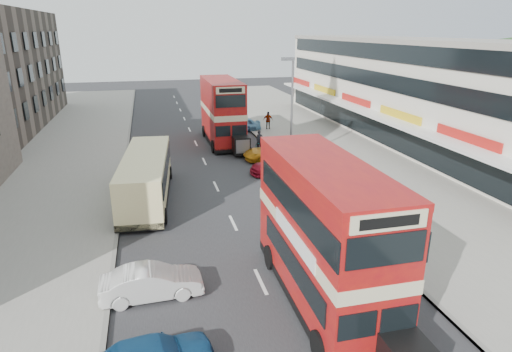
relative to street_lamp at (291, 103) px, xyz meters
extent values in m
plane|color=#28282B|center=(-6.52, -18.00, -4.78)|extent=(160.00, 160.00, 0.00)
cube|color=#28282B|center=(-6.52, 2.00, -4.78)|extent=(12.00, 90.00, 0.01)
cube|color=gray|center=(5.48, 2.00, -4.71)|extent=(12.00, 90.00, 0.15)
cube|color=gray|center=(-18.52, 2.00, -4.71)|extent=(12.00, 90.00, 0.15)
cube|color=gray|center=(-12.62, 2.00, -4.71)|extent=(0.20, 90.00, 0.16)
cube|color=gray|center=(-0.42, 2.00, -4.71)|extent=(0.20, 90.00, 0.16)
cube|color=beige|center=(13.48, 4.00, -0.28)|extent=(8.00, 46.00, 9.00)
cube|color=black|center=(9.43, 4.00, -3.18)|extent=(0.10, 44.00, 2.40)
cube|color=gray|center=(13.48, 4.00, 4.32)|extent=(8.20, 46.20, 0.40)
cube|color=white|center=(8.58, 4.00, -1.78)|extent=(1.80, 44.00, 0.20)
cylinder|color=slate|center=(0.08, 0.00, -0.78)|extent=(0.16, 0.16, 8.00)
cube|color=slate|center=(-0.32, 0.00, 3.22)|extent=(1.00, 0.20, 0.25)
cube|color=black|center=(-4.54, -17.68, -4.41)|extent=(2.71, 8.54, 0.37)
cube|color=maroon|center=(-4.54, -17.68, -3.13)|extent=(2.69, 8.54, 2.35)
cube|color=beige|center=(-4.54, -17.68, -1.80)|extent=(2.73, 8.58, 0.48)
cube|color=maroon|center=(-4.54, -17.68, -0.52)|extent=(2.69, 8.54, 2.24)
cube|color=maroon|center=(-4.54, -17.68, 0.69)|extent=(2.71, 8.56, 0.27)
cube|color=black|center=(-4.03, 7.70, -4.40)|extent=(2.80, 8.85, 0.39)
cube|color=maroon|center=(-4.03, 7.70, -3.07)|extent=(2.78, 8.85, 2.43)
cube|color=beige|center=(-4.03, 7.70, -1.69)|extent=(2.82, 8.89, 0.50)
cube|color=maroon|center=(-4.03, 7.70, -0.36)|extent=(2.78, 8.85, 2.32)
cube|color=maroon|center=(-4.03, 7.70, 0.88)|extent=(2.80, 8.87, 0.28)
cube|color=black|center=(-3.35, 2.61, -3.79)|extent=(1.33, 1.33, 1.44)
cube|color=black|center=(-11.01, -5.30, -4.39)|extent=(3.44, 10.18, 0.40)
cube|color=beige|center=(-11.01, -5.30, -3.24)|extent=(3.42, 10.18, 2.60)
imported|color=silver|center=(-10.95, -16.00, -4.13)|extent=(3.99, 1.48, 1.31)
imported|color=#A51026|center=(-1.54, -2.29, -4.14)|extent=(4.58, 2.17, 1.29)
imported|color=orange|center=(-1.11, 1.14, -4.13)|extent=(4.85, 2.53, 1.30)
imported|color=#63A1C7|center=(-1.43, 11.89, -4.08)|extent=(4.23, 1.88, 1.41)
imported|color=gray|center=(1.96, -3.71, -3.82)|extent=(0.63, 0.45, 1.64)
imported|color=gray|center=(1.47, 11.76, -3.73)|extent=(1.13, 0.66, 1.80)
imported|color=gray|center=(-1.60, 3.35, -4.28)|extent=(0.82, 1.96, 1.00)
imported|color=black|center=(-1.60, 3.35, -3.63)|extent=(0.62, 0.43, 1.61)
camera|label=1|loc=(-10.53, -31.31, 5.31)|focal=30.42mm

